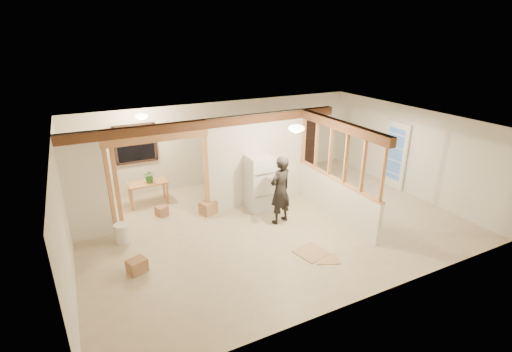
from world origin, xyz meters
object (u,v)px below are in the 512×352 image
shop_vac (83,212)px  bookshelf (304,144)px  refrigerator (259,183)px  work_table (149,193)px  woman (280,190)px

shop_vac → bookshelf: bookshelf is taller
refrigerator → shop_vac: size_ratio=2.43×
refrigerator → shop_vac: 4.46m
work_table → bookshelf: (5.43, 0.61, 0.51)m
work_table → shop_vac: size_ratio=1.68×
refrigerator → bookshelf: bookshelf is taller
woman → work_table: bearing=-58.4°
refrigerator → shop_vac: refrigerator is taller
woman → shop_vac: (-4.39, 2.12, -0.56)m
refrigerator → work_table: 3.07m
refrigerator → work_table: bearing=148.5°
work_table → woman: bearing=-44.2°
work_table → bookshelf: bearing=4.9°
woman → work_table: woman is taller
work_table → shop_vac: bearing=-168.7°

